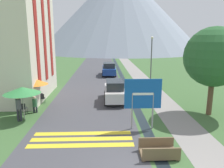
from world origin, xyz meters
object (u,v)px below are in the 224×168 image
(cafe_chair_far_left, at_px, (42,98))
(cafe_umbrella_front_green, at_px, (22,90))
(cafe_umbrella_middle_orange, at_px, (35,82))
(tree_by_path, at_px, (214,57))
(cafe_chair_far_right, at_px, (41,97))
(streetlamp, at_px, (151,58))
(footbridge, at_px, (159,151))
(road_sign, at_px, (143,97))
(cafe_chair_near_left, at_px, (23,108))
(parked_car_near, at_px, (114,91))
(cafe_chair_middle, at_px, (29,103))
(person_seated_near, at_px, (35,104))
(parked_car_far, at_px, (109,69))
(hotel_building, at_px, (8,19))
(person_standing_terrace, at_px, (19,107))

(cafe_chair_far_left, bearing_deg, cafe_umbrella_front_green, -77.16)
(cafe_umbrella_middle_orange, distance_m, tree_by_path, 13.06)
(cafe_chair_far_right, xyz_separation_m, streetlamp, (10.20, 5.02, 2.68))
(cafe_chair_far_left, height_order, cafe_umbrella_middle_orange, cafe_umbrella_middle_orange)
(cafe_chair_far_right, bearing_deg, footbridge, -55.10)
(road_sign, relative_size, streetlamp, 0.56)
(footbridge, distance_m, streetlamp, 14.08)
(road_sign, relative_size, cafe_chair_near_left, 3.57)
(parked_car_near, bearing_deg, streetlamp, 49.52)
(cafe_chair_far_right, height_order, cafe_umbrella_front_green, cafe_umbrella_front_green)
(road_sign, bearing_deg, parked_car_near, 103.33)
(cafe_chair_middle, bearing_deg, cafe_chair_far_right, 57.95)
(cafe_umbrella_front_green, distance_m, cafe_umbrella_middle_orange, 2.73)
(cafe_umbrella_front_green, height_order, person_seated_near, cafe_umbrella_front_green)
(road_sign, relative_size, parked_car_near, 0.74)
(parked_car_far, height_order, person_seated_near, parked_car_far)
(road_sign, distance_m, cafe_chair_near_left, 8.48)
(road_sign, height_order, parked_car_near, road_sign)
(road_sign, distance_m, parked_car_near, 5.98)
(footbridge, distance_m, parked_car_far, 21.45)
(footbridge, xyz_separation_m, person_seated_near, (-7.47, 6.14, 0.45))
(person_seated_near, bearing_deg, streetlamp, 36.61)
(hotel_building, distance_m, cafe_umbrella_middle_orange, 6.31)
(hotel_building, height_order, road_sign, hotel_building)
(cafe_chair_middle, xyz_separation_m, cafe_umbrella_front_green, (0.35, -2.07, 1.48))
(person_standing_terrace, bearing_deg, tree_by_path, 3.28)
(hotel_building, height_order, cafe_chair_far_left, hotel_building)
(parked_car_near, xyz_separation_m, parked_car_far, (-0.15, 12.62, 0.00))
(cafe_chair_far_right, bearing_deg, road_sign, -43.61)
(footbridge, distance_m, cafe_umbrella_front_green, 9.35)
(cafe_umbrella_front_green, xyz_separation_m, person_seated_near, (0.33, 1.30, -1.31))
(cafe_chair_near_left, bearing_deg, footbridge, -30.26)
(footbridge, bearing_deg, parked_car_far, 94.67)
(cafe_chair_near_left, distance_m, cafe_chair_middle, 1.21)
(streetlamp, bearing_deg, road_sign, -104.53)
(cafe_chair_far_right, relative_size, streetlamp, 0.16)
(footbridge, distance_m, cafe_umbrella_middle_orange, 11.01)
(road_sign, bearing_deg, tree_by_path, 23.65)
(cafe_umbrella_front_green, bearing_deg, cafe_chair_far_right, 88.70)
(cafe_chair_far_right, height_order, cafe_chair_middle, same)
(parked_car_near, distance_m, streetlamp, 6.69)
(cafe_chair_far_left, distance_m, person_seated_near, 2.16)
(parked_car_far, xyz_separation_m, cafe_chair_middle, (-6.40, -14.46, -0.40))
(parked_car_near, height_order, cafe_umbrella_middle_orange, cafe_umbrella_middle_orange)
(streetlamp, bearing_deg, person_seated_near, -143.39)
(cafe_umbrella_front_green, bearing_deg, cafe_chair_middle, 99.60)
(hotel_building, xyz_separation_m, parked_car_near, (8.99, -1.72, -5.93))
(hotel_building, relative_size, parked_car_near, 3.12)
(road_sign, distance_m, cafe_umbrella_middle_orange, 8.81)
(cafe_chair_middle, relative_size, tree_by_path, 0.14)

